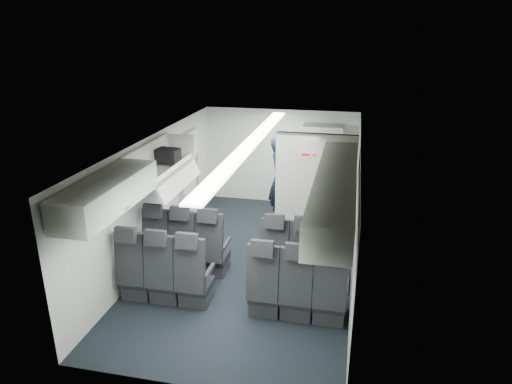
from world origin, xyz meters
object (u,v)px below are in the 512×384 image
at_px(seat_row_mid, 229,284).
at_px(flight_attendant, 280,181).
at_px(carry_on_bag, 168,155).
at_px(boarding_door, 190,177).
at_px(galley_unit, 321,168).
at_px(seat_row_front, 244,255).

distance_m(seat_row_mid, flight_attendant, 3.26).
bearing_deg(seat_row_mid, carry_on_bag, 134.25).
bearing_deg(carry_on_bag, seat_row_mid, -39.77).
xyz_separation_m(seat_row_mid, boarding_door, (-1.64, 2.99, 0.55)).
bearing_deg(seat_row_mid, galley_unit, 77.12).
relative_size(boarding_door, carry_on_bag, 5.06).
height_order(boarding_door, flight_attendant, boarding_door).
bearing_deg(seat_row_front, galley_unit, 73.72).
height_order(seat_row_front, seat_row_mid, same).
xyz_separation_m(seat_row_mid, galley_unit, (0.95, 4.15, 0.55)).
xyz_separation_m(seat_row_front, carry_on_bag, (-1.42, 0.56, 1.43)).
distance_m(galley_unit, boarding_door, 2.84).
bearing_deg(boarding_door, flight_attendant, 7.22).
distance_m(boarding_door, flight_attendant, 1.85).
bearing_deg(carry_on_bag, flight_attendant, 53.43).
xyz_separation_m(galley_unit, carry_on_bag, (-2.37, -2.70, 0.88)).
bearing_deg(seat_row_mid, flight_attendant, 86.54).
xyz_separation_m(seat_row_mid, carry_on_bag, (-1.42, 1.46, 1.43)).
xyz_separation_m(seat_row_mid, flight_attendant, (0.19, 3.22, 0.51)).
bearing_deg(galley_unit, flight_attendant, -128.92).
bearing_deg(carry_on_bag, galley_unit, 54.64).
relative_size(galley_unit, flight_attendant, 1.04).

